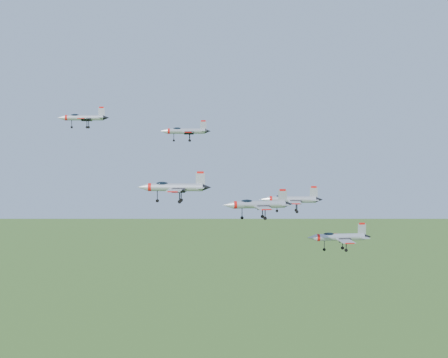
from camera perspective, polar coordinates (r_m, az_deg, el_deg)
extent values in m
cylinder|color=#9CA0A7|center=(138.62, -12.66, 5.49)|extent=(8.30, 2.19, 1.19)
cone|color=#9CA0A7|center=(139.64, -14.65, 5.44)|extent=(1.78, 1.38, 1.19)
cone|color=black|center=(137.80, -10.71, 5.53)|extent=(1.39, 1.16, 1.01)
ellipsoid|color=black|center=(139.03, -13.48, 5.66)|extent=(2.10, 1.09, 0.75)
cube|color=#9CA0A7|center=(136.07, -12.79, 5.41)|extent=(2.58, 4.24, 0.13)
cube|color=#9CA0A7|center=(141.09, -12.38, 5.38)|extent=(2.58, 4.24, 0.13)
cube|color=#9CA0A7|center=(137.99, -11.13, 6.03)|extent=(1.37, 0.28, 1.92)
cube|color=red|center=(138.03, -11.14, 6.45)|extent=(1.01, 0.25, 0.32)
cylinder|color=#9CA0A7|center=(128.54, -3.47, 4.39)|extent=(7.76, 1.51, 1.11)
cone|color=#9CA0A7|center=(128.44, -5.54, 4.38)|extent=(1.60, 1.19, 1.11)
cone|color=black|center=(128.80, -1.48, 4.40)|extent=(1.25, 1.01, 0.95)
ellipsoid|color=black|center=(128.48, -4.31, 4.58)|extent=(1.92, 0.90, 0.71)
cube|color=#9CA0A7|center=(126.15, -3.35, 4.30)|extent=(2.16, 3.87, 0.12)
cube|color=#9CA0A7|center=(130.95, -3.44, 4.30)|extent=(2.16, 3.87, 0.12)
cube|color=#9CA0A7|center=(128.74, -1.90, 4.91)|extent=(1.29, 0.17, 1.80)
cube|color=red|center=(128.75, -1.90, 5.33)|extent=(0.95, 0.17, 0.30)
cylinder|color=#9CA0A7|center=(108.66, -4.46, -0.76)|extent=(9.65, 3.27, 1.38)
cone|color=#9CA0A7|center=(109.54, -7.44, -0.74)|extent=(2.15, 1.74, 1.38)
cone|color=black|center=(108.10, -1.55, -0.77)|extent=(1.69, 1.45, 1.17)
ellipsoid|color=black|center=(108.94, -5.68, -0.48)|extent=(2.49, 1.44, 0.88)
cube|color=#9CA0A7|center=(105.72, -4.55, -1.04)|extent=(3.33, 5.07, 0.15)
cube|color=#9CA0A7|center=(111.60, -4.16, -0.76)|extent=(3.33, 5.07, 0.15)
cube|color=#9CA0A7|center=(108.07, -2.17, -0.01)|extent=(1.59, 0.44, 2.23)
cube|color=red|center=(107.99, -2.18, 0.61)|extent=(1.18, 0.38, 0.37)
cylinder|color=#9CA0A7|center=(139.25, 6.28, -1.87)|extent=(10.40, 3.32, 1.49)
cone|color=#9CA0A7|center=(138.89, 3.74, -1.87)|extent=(2.30, 1.84, 1.49)
cone|color=black|center=(139.85, 8.71, -1.87)|extent=(1.80, 1.53, 1.27)
ellipsoid|color=black|center=(139.01, 5.25, -1.64)|extent=(2.67, 1.51, 0.94)
cube|color=#9CA0A7|center=(136.12, 6.48, -2.14)|extent=(3.50, 5.43, 0.16)
cube|color=#9CA0A7|center=(142.47, 6.27, -1.85)|extent=(3.50, 5.43, 0.16)
cube|color=#9CA0A7|center=(139.54, 8.21, -1.24)|extent=(1.71, 0.44, 2.40)
cube|color=red|center=(139.43, 8.21, -0.73)|extent=(1.27, 0.38, 0.40)
cylinder|color=#9CA0A7|center=(119.41, 3.24, -2.34)|extent=(10.03, 1.54, 1.45)
cone|color=#9CA0A7|center=(118.38, 0.39, -2.39)|extent=(2.02, 1.47, 1.45)
cone|color=black|center=(120.68, 5.94, -2.29)|extent=(1.57, 1.24, 1.23)
ellipsoid|color=black|center=(118.89, 2.08, -2.10)|extent=(2.46, 1.06, 0.92)
cube|color=#9CA0A7|center=(116.46, 3.65, -2.65)|extent=(2.61, 4.92, 0.16)
cube|color=#9CA0A7|center=(122.52, 3.05, -2.30)|extent=(2.61, 4.92, 0.16)
cube|color=#9CA0A7|center=(120.22, 5.38, -1.59)|extent=(1.67, 0.15, 2.34)
cube|color=red|center=(120.10, 5.38, -1.01)|extent=(1.23, 0.17, 0.39)
cylinder|color=#9CA0A7|center=(133.81, 10.58, -5.25)|extent=(10.31, 1.88, 1.48)
cone|color=#9CA0A7|center=(132.15, 8.02, -5.34)|extent=(2.11, 1.56, 1.48)
cone|color=black|center=(135.65, 12.99, -5.15)|extent=(1.64, 1.32, 1.26)
ellipsoid|color=black|center=(133.01, 9.55, -5.05)|extent=(2.55, 1.16, 0.94)
cube|color=#9CA0A7|center=(130.92, 11.09, -5.59)|extent=(2.82, 5.12, 0.16)
cube|color=#9CA0A7|center=(136.93, 10.28, -5.14)|extent=(2.82, 5.12, 0.16)
cube|color=#9CA0A7|center=(134.99, 12.50, -4.53)|extent=(1.71, 0.20, 2.39)
cube|color=red|center=(134.81, 12.50, -4.00)|extent=(1.26, 0.21, 0.40)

